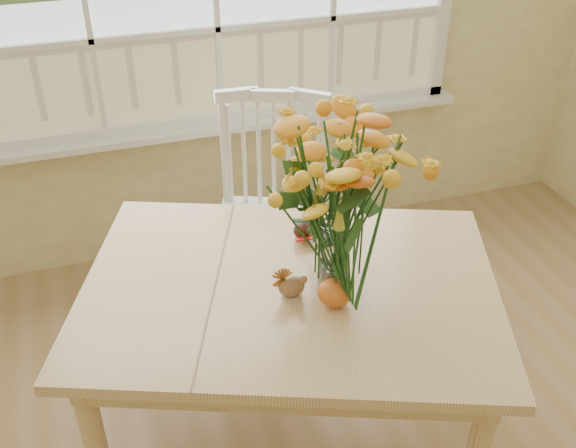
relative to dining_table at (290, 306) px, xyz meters
name	(u,v)px	position (x,y,z in m)	size (l,w,h in m)	color
dining_table	(290,306)	(0.00, 0.00, 0.00)	(1.59, 1.37, 0.72)	tan
windsor_chair	(272,203)	(0.16, 0.74, -0.06)	(0.60, 0.59, 1.01)	white
flower_vase	(336,201)	(0.12, -0.05, 0.42)	(0.45, 0.45, 0.54)	white
pumpkin	(335,294)	(0.10, -0.14, 0.13)	(0.11, 0.11, 0.08)	#C64F17
turkey_figurine	(292,287)	(-0.02, -0.06, 0.13)	(0.08, 0.07, 0.11)	#CCB78C
dark_gourd	(303,231)	(0.12, 0.23, 0.12)	(0.13, 0.12, 0.06)	#38160F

